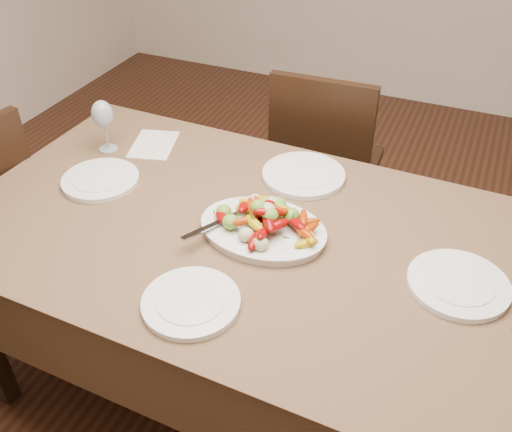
{
  "coord_description": "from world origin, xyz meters",
  "views": [
    {
      "loc": [
        0.31,
        -0.95,
        1.82
      ],
      "look_at": [
        -0.22,
        0.27,
        0.82
      ],
      "focal_mm": 40.0,
      "sensor_mm": 36.0,
      "label": 1
    }
  ],
  "objects_px": {
    "serving_platter": "(263,231)",
    "plate_right": "(458,284)",
    "wine_glass": "(104,125)",
    "dining_table": "(256,320)",
    "chair_far": "(328,163)",
    "plate_left": "(101,180)",
    "plate_near": "(191,303)",
    "plate_far": "(304,175)"
  },
  "relations": [
    {
      "from": "chair_far",
      "to": "serving_platter",
      "type": "relative_size",
      "value": 2.55
    },
    {
      "from": "plate_near",
      "to": "dining_table",
      "type": "bearing_deg",
      "value": 84.3
    },
    {
      "from": "chair_far",
      "to": "plate_left",
      "type": "bearing_deg",
      "value": 55.67
    },
    {
      "from": "plate_near",
      "to": "wine_glass",
      "type": "xyz_separation_m",
      "value": [
        -0.65,
        0.57,
        0.09
      ]
    },
    {
      "from": "plate_right",
      "to": "wine_glass",
      "type": "relative_size",
      "value": 1.31
    },
    {
      "from": "dining_table",
      "to": "plate_far",
      "type": "height_order",
      "value": "plate_far"
    },
    {
      "from": "dining_table",
      "to": "plate_right",
      "type": "xyz_separation_m",
      "value": [
        0.58,
        0.0,
        0.39
      ]
    },
    {
      "from": "serving_platter",
      "to": "plate_left",
      "type": "xyz_separation_m",
      "value": [
        -0.61,
        0.04,
        -0.0
      ]
    },
    {
      "from": "serving_platter",
      "to": "plate_far",
      "type": "bearing_deg",
      "value": 88.83
    },
    {
      "from": "dining_table",
      "to": "plate_right",
      "type": "bearing_deg",
      "value": 0.18
    },
    {
      "from": "chair_far",
      "to": "plate_left",
      "type": "distance_m",
      "value": 1.06
    },
    {
      "from": "plate_right",
      "to": "wine_glass",
      "type": "bearing_deg",
      "value": 169.78
    },
    {
      "from": "wine_glass",
      "to": "dining_table",
      "type": "bearing_deg",
      "value": -18.55
    },
    {
      "from": "serving_platter",
      "to": "plate_right",
      "type": "relative_size",
      "value": 1.39
    },
    {
      "from": "dining_table",
      "to": "plate_right",
      "type": "height_order",
      "value": "plate_right"
    },
    {
      "from": "plate_right",
      "to": "plate_near",
      "type": "distance_m",
      "value": 0.7
    },
    {
      "from": "chair_far",
      "to": "plate_far",
      "type": "relative_size",
      "value": 3.38
    },
    {
      "from": "plate_left",
      "to": "plate_far",
      "type": "height_order",
      "value": "same"
    },
    {
      "from": "serving_platter",
      "to": "plate_near",
      "type": "height_order",
      "value": "serving_platter"
    },
    {
      "from": "dining_table",
      "to": "wine_glass",
      "type": "relative_size",
      "value": 8.98
    },
    {
      "from": "plate_right",
      "to": "plate_far",
      "type": "bearing_deg",
      "value": 148.66
    },
    {
      "from": "plate_left",
      "to": "wine_glass",
      "type": "height_order",
      "value": "wine_glass"
    },
    {
      "from": "dining_table",
      "to": "plate_left",
      "type": "relative_size",
      "value": 7.17
    },
    {
      "from": "serving_platter",
      "to": "wine_glass",
      "type": "relative_size",
      "value": 1.82
    },
    {
      "from": "chair_far",
      "to": "serving_platter",
      "type": "height_order",
      "value": "chair_far"
    },
    {
      "from": "plate_right",
      "to": "chair_far",
      "type": "bearing_deg",
      "value": 124.67
    },
    {
      "from": "chair_far",
      "to": "wine_glass",
      "type": "distance_m",
      "value": 1.01
    },
    {
      "from": "serving_platter",
      "to": "plate_far",
      "type": "distance_m",
      "value": 0.34
    },
    {
      "from": "dining_table",
      "to": "plate_near",
      "type": "bearing_deg",
      "value": -95.7
    },
    {
      "from": "serving_platter",
      "to": "plate_right",
      "type": "bearing_deg",
      "value": -0.01
    },
    {
      "from": "plate_far",
      "to": "wine_glass",
      "type": "height_order",
      "value": "wine_glass"
    },
    {
      "from": "dining_table",
      "to": "serving_platter",
      "type": "distance_m",
      "value": 0.39
    },
    {
      "from": "plate_left",
      "to": "serving_platter",
      "type": "bearing_deg",
      "value": -3.6
    },
    {
      "from": "wine_glass",
      "to": "plate_near",
      "type": "bearing_deg",
      "value": -41.03
    },
    {
      "from": "chair_far",
      "to": "plate_right",
      "type": "xyz_separation_m",
      "value": [
        0.63,
        -0.9,
        0.29
      ]
    },
    {
      "from": "chair_far",
      "to": "plate_near",
      "type": "distance_m",
      "value": 1.28
    },
    {
      "from": "chair_far",
      "to": "plate_near",
      "type": "relative_size",
      "value": 3.74
    },
    {
      "from": "plate_left",
      "to": "plate_right",
      "type": "height_order",
      "value": "same"
    },
    {
      "from": "serving_platter",
      "to": "plate_left",
      "type": "distance_m",
      "value": 0.61
    },
    {
      "from": "plate_far",
      "to": "wine_glass",
      "type": "distance_m",
      "value": 0.73
    },
    {
      "from": "plate_left",
      "to": "plate_right",
      "type": "relative_size",
      "value": 0.96
    },
    {
      "from": "serving_platter",
      "to": "plate_left",
      "type": "relative_size",
      "value": 1.45
    }
  ]
}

